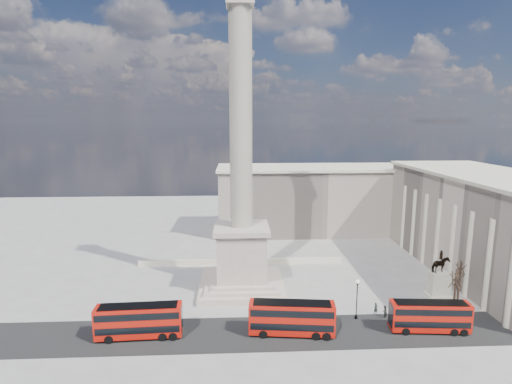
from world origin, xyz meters
The scene contains 17 objects.
ground centered at (0.00, 0.00, 0.00)m, with size 180.00×180.00×0.00m, color #9D9A95.
asphalt_road centered at (5.00, -10.00, 0.00)m, with size 120.00×9.00×0.01m, color #262626.
nelsons_column centered at (0.00, 5.00, 12.92)m, with size 14.00×14.00×49.85m.
balustrade_wall centered at (0.00, 16.00, 0.55)m, with size 40.00×0.60×1.10m, color beige.
building_east centered at (45.00, 10.00, 9.32)m, with size 19.00×46.00×18.60m.
building_northeast centered at (20.00, 40.00, 8.32)m, with size 51.00×17.00×16.60m.
red_bus_a centered at (-13.45, -10.26, 2.34)m, with size 11.09×3.05×4.45m.
red_bus_b centered at (6.41, -10.52, 2.37)m, with size 11.37×3.79×4.52m.
red_bus_c centered at (24.91, -10.62, 2.19)m, with size 10.46×3.22×4.18m.
victorian_lamp centered at (16.13, -6.71, 3.45)m, with size 0.50×0.50×5.87m.
equestrian_statue centered at (31.45, -0.13, 2.67)m, with size 3.69×2.77×7.77m.
bare_tree_near centered at (29.55, -8.01, 6.31)m, with size 1.83×1.83×8.01m.
bare_tree_mid centered at (34.08, -1.36, 5.27)m, with size 1.77×1.77×6.69m.
bare_tree_far centered at (40.11, 13.14, 5.76)m, with size 1.79×1.79×7.31m.
pedestrian_walking centered at (19.42, -5.45, 0.87)m, with size 0.63×0.42×1.74m, color black.
pedestrian_standing centered at (20.31, -6.50, 0.90)m, with size 0.87×0.68×1.79m, color black.
pedestrian_crossing centered at (8.73, -4.39, 0.78)m, with size 0.91×0.38×1.55m, color black.
Camera 1 is at (-0.73, -58.84, 27.81)m, focal length 28.00 mm.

